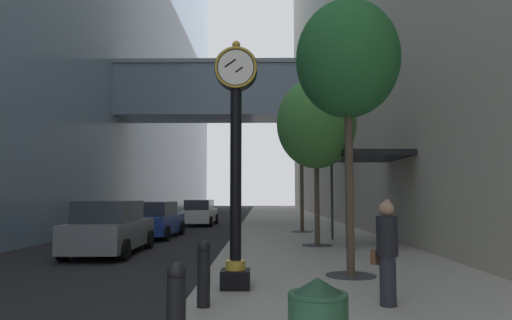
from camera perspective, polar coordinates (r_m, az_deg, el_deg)
The scene contains 14 objects.
ground_plane at distance 28.42m, azimuth -1.88°, elevation -8.25°, with size 110.00×110.00×0.00m, color black.
sidewalk_right at distance 31.44m, azimuth 4.28°, elevation -7.74°, with size 6.43×80.00×0.14m, color #9E998E.
street_clock at distance 8.88m, azimuth -2.53°, elevation 1.29°, with size 0.84×0.55×4.81m.
bollard_nearest at distance 5.26m, azimuth -9.91°, elevation -17.72°, with size 0.22×0.22×1.05m.
bollard_second at distance 7.53m, azimuth -6.53°, elevation -13.68°, with size 0.22×0.22×1.05m.
street_tree_near at distance 10.83m, azimuth 11.33°, elevation 12.07°, with size 2.34×2.34×6.20m.
street_tree_mid_near at distance 16.58m, azimuth 7.50°, elevation 4.49°, with size 2.82×2.82×5.96m.
street_tree_mid_far at distance 22.61m, azimuth 5.68°, elevation 3.05°, with size 2.09×2.09×5.94m.
pedestrian_walking at distance 7.80m, azimuth 15.98°, elevation -10.77°, with size 0.47×0.52×1.67m.
pedestrian_by_clock at distance 15.75m, azimuth 16.07°, elevation -7.50°, with size 0.47×0.47×1.65m.
storefront_awning at distance 17.39m, azimuth 13.69°, elevation 0.26°, with size 2.40×3.60×3.30m.
car_blue_near at distance 21.30m, azimuth -12.49°, elevation -7.31°, with size 2.11×4.59×1.61m.
car_white_mid at distance 29.57m, azimuth -7.02°, elevation -6.55°, with size 2.03×4.50×1.61m.
car_grey_far at distance 15.73m, azimuth -17.66°, elevation -8.11°, with size 2.06×4.64×1.72m.
Camera 1 is at (1.28, -1.32, 1.90)m, focal length 32.13 mm.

